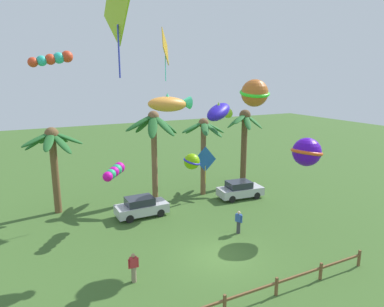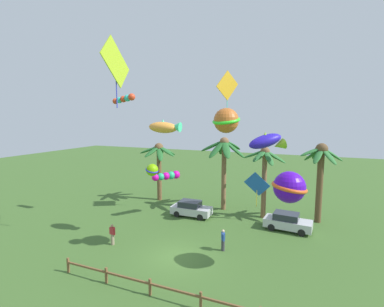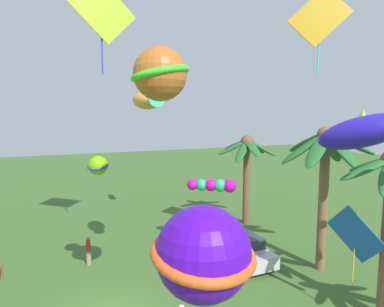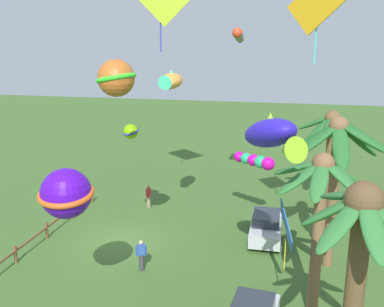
{
  "view_description": "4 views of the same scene",
  "coord_description": "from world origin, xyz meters",
  "px_view_note": "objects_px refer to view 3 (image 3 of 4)",
  "views": [
    {
      "loc": [
        -9.79,
        -15.75,
        10.42
      ],
      "look_at": [
        0.21,
        4.08,
        5.41
      ],
      "focal_mm": 32.2,
      "sensor_mm": 36.0,
      "label": 1
    },
    {
      "loc": [
        8.04,
        -16.49,
        9.6
      ],
      "look_at": [
        -0.64,
        4.4,
        6.7
      ],
      "focal_mm": 26.1,
      "sensor_mm": 36.0,
      "label": 2
    },
    {
      "loc": [
        12.8,
        -1.85,
        8.18
      ],
      "look_at": [
        -0.27,
        3.85,
        6.51
      ],
      "focal_mm": 30.83,
      "sensor_mm": 36.0,
      "label": 3
    },
    {
      "loc": [
        21.16,
        8.84,
        10.99
      ],
      "look_at": [
        -0.72,
        3.9,
        5.19
      ],
      "focal_mm": 40.78,
      "sensor_mm": 36.0,
      "label": 4
    }
  ],
  "objects_px": {
    "palm_tree_3": "(325,161)",
    "kite_ball_1": "(98,165)",
    "parked_car_0": "(245,249)",
    "spectator_0": "(88,250)",
    "kite_diamond_6": "(101,9)",
    "kite_diamond_7": "(320,18)",
    "kite_ball_3": "(203,253)",
    "kite_tube_8": "(167,66)",
    "kite_ball_2": "(160,74)",
    "kite_tube_4": "(213,185)",
    "kite_diamond_9": "(355,235)",
    "kite_fish_5": "(148,100)",
    "kite_fish_0": "(368,133)",
    "palm_tree_1": "(247,157)"
  },
  "relations": [
    {
      "from": "kite_diamond_9",
      "to": "palm_tree_3",
      "type": "bearing_deg",
      "value": 150.59
    },
    {
      "from": "kite_diamond_6",
      "to": "kite_ball_3",
      "type": "bearing_deg",
      "value": -0.28
    },
    {
      "from": "kite_ball_1",
      "to": "kite_tube_8",
      "type": "bearing_deg",
      "value": 138.46
    },
    {
      "from": "kite_ball_2",
      "to": "kite_fish_5",
      "type": "bearing_deg",
      "value": 168.27
    },
    {
      "from": "palm_tree_3",
      "to": "kite_diamond_6",
      "type": "relative_size",
      "value": 1.47
    },
    {
      "from": "palm_tree_1",
      "to": "kite_tube_8",
      "type": "bearing_deg",
      "value": -90.28
    },
    {
      "from": "kite_ball_3",
      "to": "kite_tube_4",
      "type": "height_order",
      "value": "kite_ball_3"
    },
    {
      "from": "kite_tube_4",
      "to": "kite_diamond_9",
      "type": "relative_size",
      "value": 0.78
    },
    {
      "from": "palm_tree_3",
      "to": "kite_tube_4",
      "type": "xyz_separation_m",
      "value": [
        -4.46,
        -4.14,
        -1.82
      ]
    },
    {
      "from": "kite_fish_0",
      "to": "kite_tube_4",
      "type": "distance_m",
      "value": 9.86
    },
    {
      "from": "kite_tube_4",
      "to": "kite_fish_5",
      "type": "relative_size",
      "value": 0.96
    },
    {
      "from": "kite_ball_2",
      "to": "kite_diamond_6",
      "type": "xyz_separation_m",
      "value": [
        -8.33,
        -0.43,
        4.18
      ]
    },
    {
      "from": "kite_fish_0",
      "to": "kite_fish_5",
      "type": "distance_m",
      "value": 9.12
    },
    {
      "from": "spectator_0",
      "to": "kite_tube_4",
      "type": "distance_m",
      "value": 7.89
    },
    {
      "from": "kite_diamond_9",
      "to": "kite_ball_1",
      "type": "bearing_deg",
      "value": -122.96
    },
    {
      "from": "kite_ball_2",
      "to": "kite_tube_4",
      "type": "bearing_deg",
      "value": 142.52
    },
    {
      "from": "kite_tube_4",
      "to": "kite_ball_3",
      "type": "bearing_deg",
      "value": -28.14
    },
    {
      "from": "palm_tree_3",
      "to": "kite_ball_1",
      "type": "distance_m",
      "value": 11.24
    },
    {
      "from": "kite_fish_5",
      "to": "spectator_0",
      "type": "bearing_deg",
      "value": -141.82
    },
    {
      "from": "kite_ball_2",
      "to": "kite_fish_5",
      "type": "height_order",
      "value": "kite_ball_2"
    },
    {
      "from": "parked_car_0",
      "to": "kite_tube_4",
      "type": "distance_m",
      "value": 4.0
    },
    {
      "from": "palm_tree_1",
      "to": "spectator_0",
      "type": "height_order",
      "value": "palm_tree_1"
    },
    {
      "from": "kite_diamond_9",
      "to": "kite_diamond_6",
      "type": "bearing_deg",
      "value": -138.79
    },
    {
      "from": "kite_diamond_7",
      "to": "kite_diamond_9",
      "type": "xyz_separation_m",
      "value": [
        3.18,
        -0.8,
        -9.11
      ]
    },
    {
      "from": "palm_tree_3",
      "to": "kite_diamond_6",
      "type": "distance_m",
      "value": 13.92
    },
    {
      "from": "spectator_0",
      "to": "kite_ball_1",
      "type": "height_order",
      "value": "kite_ball_1"
    },
    {
      "from": "kite_diamond_6",
      "to": "kite_tube_8",
      "type": "xyz_separation_m",
      "value": [
        -2.55,
        4.46,
        -2.25
      ]
    },
    {
      "from": "kite_fish_0",
      "to": "kite_diamond_6",
      "type": "xyz_separation_m",
      "value": [
        -10.09,
        -7.35,
        6.04
      ]
    },
    {
      "from": "parked_car_0",
      "to": "kite_ball_3",
      "type": "xyz_separation_m",
      "value": [
        9.36,
        -7.04,
        4.71
      ]
    },
    {
      "from": "kite_diamond_6",
      "to": "kite_diamond_7",
      "type": "distance_m",
      "value": 10.78
    },
    {
      "from": "parked_car_0",
      "to": "kite_fish_0",
      "type": "relative_size",
      "value": 1.09
    },
    {
      "from": "kite_ball_3",
      "to": "kite_fish_5",
      "type": "height_order",
      "value": "kite_fish_5"
    },
    {
      "from": "kite_fish_0",
      "to": "kite_fish_5",
      "type": "bearing_deg",
      "value": -139.55
    },
    {
      "from": "parked_car_0",
      "to": "kite_diamond_9",
      "type": "height_order",
      "value": "kite_diamond_9"
    },
    {
      "from": "spectator_0",
      "to": "kite_ball_3",
      "type": "relative_size",
      "value": 0.65
    },
    {
      "from": "kite_diamond_6",
      "to": "spectator_0",
      "type": "bearing_deg",
      "value": -91.38
    },
    {
      "from": "palm_tree_1",
      "to": "kite_diamond_9",
      "type": "relative_size",
      "value": 2.03
    },
    {
      "from": "kite_fish_0",
      "to": "spectator_0",
      "type": "bearing_deg",
      "value": -140.26
    },
    {
      "from": "kite_tube_4",
      "to": "kite_fish_0",
      "type": "bearing_deg",
      "value": 7.95
    },
    {
      "from": "spectator_0",
      "to": "kite_fish_0",
      "type": "height_order",
      "value": "kite_fish_0"
    },
    {
      "from": "palm_tree_3",
      "to": "kite_fish_0",
      "type": "xyz_separation_m",
      "value": [
        4.66,
        -2.86,
        1.7
      ]
    },
    {
      "from": "kite_ball_3",
      "to": "kite_tube_8",
      "type": "bearing_deg",
      "value": 163.23
    },
    {
      "from": "kite_fish_5",
      "to": "kite_diamond_6",
      "type": "bearing_deg",
      "value": -155.13
    },
    {
      "from": "kite_diamond_6",
      "to": "palm_tree_3",
      "type": "bearing_deg",
      "value": 62.0
    },
    {
      "from": "kite_ball_1",
      "to": "kite_fish_5",
      "type": "relative_size",
      "value": 0.47
    },
    {
      "from": "kite_tube_4",
      "to": "kite_ball_2",
      "type": "bearing_deg",
      "value": -37.48
    },
    {
      "from": "kite_fish_0",
      "to": "kite_diamond_7",
      "type": "relative_size",
      "value": 0.88
    },
    {
      "from": "kite_tube_8",
      "to": "kite_ball_3",
      "type": "bearing_deg",
      "value": -16.77
    },
    {
      "from": "spectator_0",
      "to": "kite_diamond_7",
      "type": "distance_m",
      "value": 16.57
    },
    {
      "from": "parked_car_0",
      "to": "spectator_0",
      "type": "relative_size",
      "value": 2.47
    }
  ]
}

